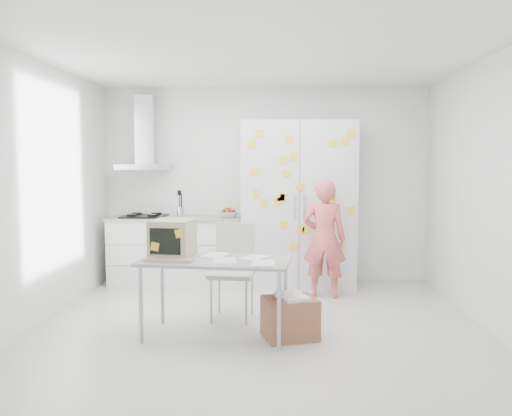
{
  "coord_description": "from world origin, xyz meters",
  "views": [
    {
      "loc": [
        0.17,
        -5.02,
        1.64
      ],
      "look_at": [
        -0.07,
        0.68,
        1.14
      ],
      "focal_mm": 35.0,
      "sensor_mm": 36.0,
      "label": 1
    }
  ],
  "objects_px": {
    "person": "(324,239)",
    "chair": "(233,265)",
    "cardboard_box": "(290,317)",
    "desk": "(188,248)"
  },
  "relations": [
    {
      "from": "chair",
      "to": "desk",
      "type": "bearing_deg",
      "value": -118.15
    },
    {
      "from": "person",
      "to": "desk",
      "type": "height_order",
      "value": "person"
    },
    {
      "from": "chair",
      "to": "cardboard_box",
      "type": "height_order",
      "value": "chair"
    },
    {
      "from": "person",
      "to": "cardboard_box",
      "type": "xyz_separation_m",
      "value": [
        -0.45,
        -1.49,
        -0.53
      ]
    },
    {
      "from": "cardboard_box",
      "to": "desk",
      "type": "bearing_deg",
      "value": 175.27
    },
    {
      "from": "chair",
      "to": "cardboard_box",
      "type": "relative_size",
      "value": 1.76
    },
    {
      "from": "person",
      "to": "chair",
      "type": "bearing_deg",
      "value": 48.02
    },
    {
      "from": "person",
      "to": "chair",
      "type": "xyz_separation_m",
      "value": [
        -1.04,
        -0.85,
        -0.16
      ]
    },
    {
      "from": "desk",
      "to": "person",
      "type": "bearing_deg",
      "value": 50.95
    },
    {
      "from": "desk",
      "to": "cardboard_box",
      "type": "height_order",
      "value": "desk"
    }
  ]
}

